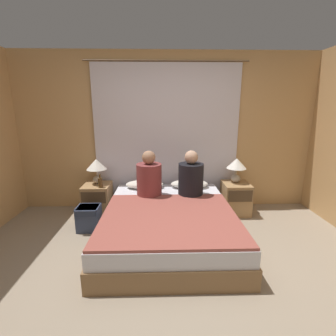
# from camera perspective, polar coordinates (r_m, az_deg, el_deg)

# --- Properties ---
(ground_plane) EXTENTS (16.00, 16.00, 0.00)m
(ground_plane) POSITION_cam_1_polar(r_m,az_deg,el_deg) (2.62, 0.79, -25.00)
(ground_plane) COLOR gray
(wall_back) EXTENTS (4.87, 0.06, 2.50)m
(wall_back) POSITION_cam_1_polar(r_m,az_deg,el_deg) (4.00, -0.34, 8.24)
(wall_back) COLOR tan
(wall_back) RESTS_ON ground_plane
(curtain_panel) EXTENTS (2.50, 0.02, 2.35)m
(curtain_panel) POSITION_cam_1_polar(r_m,az_deg,el_deg) (3.95, -0.32, 6.99)
(curtain_panel) COLOR silver
(curtain_panel) RESTS_ON ground_plane
(bed) EXTENTS (1.62, 2.01, 0.41)m
(bed) POSITION_cam_1_polar(r_m,az_deg,el_deg) (3.21, 0.16, -12.83)
(bed) COLOR olive
(bed) RESTS_ON ground_plane
(nightstand_left) EXTENTS (0.41, 0.45, 0.49)m
(nightstand_left) POSITION_cam_1_polar(r_m,az_deg,el_deg) (4.00, -16.16, -7.12)
(nightstand_left) COLOR #A87F51
(nightstand_left) RESTS_ON ground_plane
(nightstand_right) EXTENTS (0.41, 0.45, 0.49)m
(nightstand_right) POSITION_cam_1_polar(r_m,az_deg,el_deg) (4.05, 15.56, -6.81)
(nightstand_right) COLOR #A87F51
(nightstand_right) RESTS_ON ground_plane
(lamp_left) EXTENTS (0.31, 0.31, 0.39)m
(lamp_left) POSITION_cam_1_polar(r_m,az_deg,el_deg) (3.91, -16.43, 0.32)
(lamp_left) COLOR #B2A899
(lamp_left) RESTS_ON nightstand_left
(lamp_right) EXTENTS (0.31, 0.31, 0.39)m
(lamp_right) POSITION_cam_1_polar(r_m,az_deg,el_deg) (3.96, 15.76, 0.54)
(lamp_right) COLOR #B2A899
(lamp_right) RESTS_ON nightstand_right
(pillow_left) EXTENTS (0.59, 0.30, 0.12)m
(pillow_left) POSITION_cam_1_polar(r_m,az_deg,el_deg) (3.87, -5.51, -3.82)
(pillow_left) COLOR silver
(pillow_left) RESTS_ON bed
(pillow_right) EXTENTS (0.59, 0.30, 0.12)m
(pillow_right) POSITION_cam_1_polar(r_m,az_deg,el_deg) (3.88, 5.04, -3.73)
(pillow_right) COLOR silver
(pillow_right) RESTS_ON bed
(blanket_on_bed) EXTENTS (1.56, 1.39, 0.03)m
(blanket_on_bed) POSITION_cam_1_polar(r_m,az_deg,el_deg) (2.86, 0.35, -11.35)
(blanket_on_bed) COLOR #994C42
(blanket_on_bed) RESTS_ON bed
(person_left_in_bed) EXTENTS (0.36, 0.36, 0.66)m
(person_left_in_bed) POSITION_cam_1_polar(r_m,az_deg,el_deg) (3.46, -4.45, -2.34)
(person_left_in_bed) COLOR brown
(person_left_in_bed) RESTS_ON bed
(person_right_in_bed) EXTENTS (0.36, 0.36, 0.66)m
(person_right_in_bed) POSITION_cam_1_polar(r_m,az_deg,el_deg) (3.48, 5.37, -2.26)
(person_right_in_bed) COLOR black
(person_right_in_bed) RESTS_ON bed
(beer_bottle_on_left_stand) EXTENTS (0.07, 0.07, 0.20)m
(beer_bottle_on_left_stand) POSITION_cam_1_polar(r_m,az_deg,el_deg) (3.75, -15.60, -3.29)
(beer_bottle_on_left_stand) COLOR #513819
(beer_bottle_on_left_stand) RESTS_ON nightstand_left
(backpack_on_floor) EXTENTS (0.30, 0.29, 0.34)m
(backpack_on_floor) POSITION_cam_1_polar(r_m,az_deg,el_deg) (3.58, -18.08, -10.77)
(backpack_on_floor) COLOR #333D56
(backpack_on_floor) RESTS_ON ground_plane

